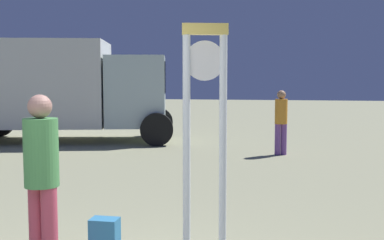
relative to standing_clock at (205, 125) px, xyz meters
name	(u,v)px	position (x,y,z in m)	size (l,w,h in m)	color
standing_clock	(205,125)	(0.00, 0.00, 0.00)	(0.42, 0.18, 2.29)	white
person_near_clock	(42,173)	(-1.49, -0.26, -0.45)	(0.32, 0.32, 1.65)	#BD4257
backpack	(105,240)	(-1.01, 0.06, -1.17)	(0.27, 0.22, 0.43)	teal
person_distant	(281,119)	(0.73, 7.01, -0.51)	(0.30, 0.30, 1.55)	#744795
box_truck_near	(45,86)	(-6.03, 8.30, 0.23)	(7.31, 3.95, 2.91)	silver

